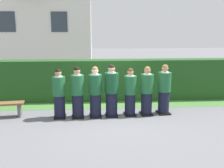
# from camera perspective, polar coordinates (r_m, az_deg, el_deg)

# --- Properties ---
(ground_plane) EXTENTS (60.00, 60.00, 0.00)m
(ground_plane) POSITION_cam_1_polar(r_m,az_deg,el_deg) (8.53, -0.00, -6.91)
(ground_plane) COLOR slate
(student_front_row_0) EXTENTS (0.41, 0.51, 1.57)m
(student_front_row_0) POSITION_cam_1_polar(r_m,az_deg,el_deg) (8.31, -11.52, -2.31)
(student_front_row_0) COLOR black
(student_front_row_0) RESTS_ON ground
(student_front_row_1) EXTENTS (0.42, 0.52, 1.62)m
(student_front_row_1) POSITION_cam_1_polar(r_m,az_deg,el_deg) (8.24, -7.57, -2.10)
(student_front_row_1) COLOR black
(student_front_row_1) RESTS_ON ground
(student_front_row_2) EXTENTS (0.42, 0.52, 1.63)m
(student_front_row_2) POSITION_cam_1_polar(r_m,az_deg,el_deg) (8.24, -3.69, -2.00)
(student_front_row_2) COLOR black
(student_front_row_2) RESTS_ON ground
(student_front_row_3) EXTENTS (0.44, 0.49, 1.68)m
(student_front_row_3) POSITION_cam_1_polar(r_m,az_deg,el_deg) (8.28, -0.09, -1.72)
(student_front_row_3) COLOR black
(student_front_row_3) RESTS_ON ground
(student_front_row_4) EXTENTS (0.40, 0.50, 1.55)m
(student_front_row_4) POSITION_cam_1_polar(r_m,az_deg,el_deg) (8.40, 4.00, -2.02)
(student_front_row_4) COLOR black
(student_front_row_4) RESTS_ON ground
(student_front_row_5) EXTENTS (0.42, 0.51, 1.60)m
(student_front_row_5) POSITION_cam_1_polar(r_m,az_deg,el_deg) (8.51, 7.64, -1.74)
(student_front_row_5) COLOR black
(student_front_row_5) RESTS_ON ground
(student_front_row_6) EXTENTS (0.43, 0.54, 1.65)m
(student_front_row_6) POSITION_cam_1_polar(r_m,az_deg,el_deg) (8.70, 11.35, -1.40)
(student_front_row_6) COLOR black
(student_front_row_6) RESTS_ON ground
(hedge) EXTENTS (10.84, 0.70, 1.59)m
(hedge) POSITION_cam_1_polar(r_m,az_deg,el_deg) (10.26, -0.78, 0.91)
(hedge) COLOR #214C1E
(hedge) RESTS_ON ground
(school_building_main) EXTENTS (6.69, 4.30, 6.98)m
(school_building_main) POSITION_cam_1_polar(r_m,az_deg,el_deg) (17.35, -15.46, 14.24)
(school_building_main) COLOR silver
(school_building_main) RESTS_ON ground
(wooden_bench) EXTENTS (1.43, 0.53, 0.48)m
(wooden_bench) POSITION_cam_1_polar(r_m,az_deg,el_deg) (8.96, -23.17, -4.63)
(wooden_bench) COLOR brown
(wooden_bench) RESTS_ON ground
(lawn_strip) EXTENTS (10.84, 0.90, 0.01)m
(lawn_strip) POSITION_cam_1_polar(r_m,az_deg,el_deg) (9.67, -0.50, -4.60)
(lawn_strip) COLOR #477A38
(lawn_strip) RESTS_ON ground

